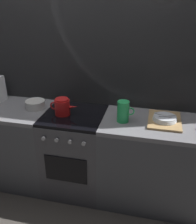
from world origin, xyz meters
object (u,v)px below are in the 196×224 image
at_px(mixing_bowl, 35,104).
at_px(stove_unit, 75,152).
at_px(dish_pile, 165,119).
at_px(pitcher, 123,112).
at_px(kettle, 62,107).

bearing_deg(mixing_bowl, stove_unit, -7.45).
height_order(mixing_bowl, dish_pile, mixing_bowl).
height_order(stove_unit, mixing_bowl, mixing_bowl).
bearing_deg(pitcher, kettle, 178.51).
height_order(stove_unit, kettle, kettle).
distance_m(stove_unit, mixing_bowl, 0.66).
distance_m(stove_unit, kettle, 0.54).
bearing_deg(dish_pile, pitcher, -168.14).
height_order(kettle, dish_pile, kettle).
distance_m(kettle, dish_pile, 0.98).
xyz_separation_m(stove_unit, mixing_bowl, (-0.44, 0.06, 0.49)).
relative_size(kettle, pitcher, 1.42).
bearing_deg(mixing_bowl, kettle, -13.69).
xyz_separation_m(mixing_bowl, dish_pile, (1.31, -0.02, -0.02)).
distance_m(mixing_bowl, pitcher, 0.94).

